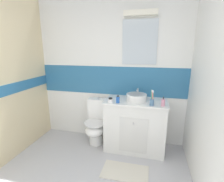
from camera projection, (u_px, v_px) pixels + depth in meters
wall_back_tiled at (111, 71)px, 2.94m from camera, size 3.20×0.20×2.50m
vanity_cabinet at (135, 125)px, 2.74m from camera, size 0.97×0.54×0.85m
sink_basin at (137, 97)px, 2.61m from camera, size 0.32×0.36×0.17m
toilet at (97, 123)px, 2.93m from camera, size 0.37×0.50×0.80m
toothbrush_cup at (152, 101)px, 2.38m from camera, size 0.06×0.06×0.23m
soap_dispenser at (163, 102)px, 2.37m from camera, size 0.06×0.06×0.14m
perfume_flask_small at (118, 99)px, 2.49m from camera, size 0.05×0.03×0.12m
hair_gel_jar at (110, 100)px, 2.53m from camera, size 0.08×0.08×0.07m
bath_mat at (125, 172)px, 2.28m from camera, size 0.63×0.37×0.01m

